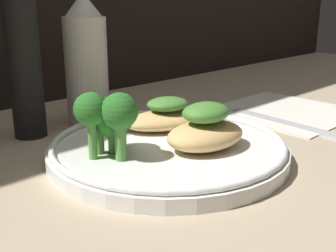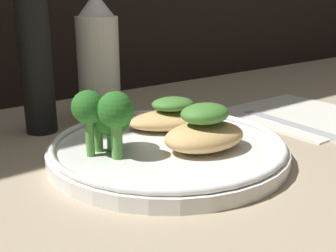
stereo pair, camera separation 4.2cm
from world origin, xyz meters
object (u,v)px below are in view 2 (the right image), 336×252
plate (168,148)px  sauce_bottle (98,61)px  pepper_grinder (36,59)px  broccoli_bunch (106,114)px

plate → sauce_bottle: size_ratio=1.48×
plate → sauce_bottle: (1.41, 16.42, 6.92)cm
pepper_grinder → broccoli_bunch: bearing=-87.4°
broccoli_bunch → pepper_grinder: size_ratio=0.34×
plate → sauce_bottle: sauce_bottle is taller
sauce_bottle → pepper_grinder: (-8.25, 0.00, 0.97)cm
plate → sauce_bottle: bearing=85.1°
sauce_bottle → pepper_grinder: bearing=180.0°
broccoli_bunch → plate: bearing=-14.1°
broccoli_bunch → pepper_grinder: pepper_grinder is taller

